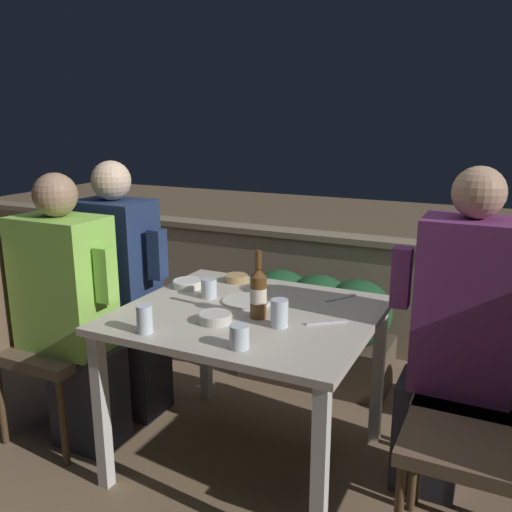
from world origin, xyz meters
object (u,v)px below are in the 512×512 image
at_px(chair_right_near, 512,412).
at_px(beer_bottle, 258,292).
at_px(person_navy_jumper, 123,289).
at_px(person_purple_stripe, 455,336).
at_px(person_green_blouse, 71,313).
at_px(chair_left_far, 92,298).
at_px(chair_right_far, 512,370).
at_px(chair_left_near, 39,318).

height_order(chair_right_near, beer_bottle, beer_bottle).
bearing_deg(person_navy_jumper, chair_right_near, -8.97).
bearing_deg(person_purple_stripe, person_green_blouse, -167.02).
bearing_deg(chair_right_near, person_green_blouse, -178.59).
xyz_separation_m(chair_left_far, chair_right_near, (1.99, -0.28, 0.00)).
bearing_deg(chair_left_far, beer_bottle, -10.34).
xyz_separation_m(chair_right_far, person_purple_stripe, (-0.21, -0.00, 0.10)).
distance_m(person_purple_stripe, beer_bottle, 0.78).
distance_m(chair_left_near, beer_bottle, 1.11).
bearing_deg(person_purple_stripe, chair_right_near, -56.61).
bearing_deg(chair_left_near, person_navy_jumper, 53.67).
xyz_separation_m(chair_left_far, chair_right_far, (1.98, 0.04, 0.00)).
xyz_separation_m(chair_left_near, chair_left_far, (0.03, 0.33, 0.00)).
relative_size(person_navy_jumper, chair_right_near, 1.33).
bearing_deg(beer_bottle, chair_right_near, -5.46).
relative_size(person_purple_stripe, beer_bottle, 4.77).
relative_size(chair_right_near, person_purple_stripe, 0.73).
height_order(chair_left_near, person_purple_stripe, person_purple_stripe).
relative_size(chair_left_far, person_purple_stripe, 0.73).
xyz_separation_m(chair_left_near, person_navy_jumper, (0.24, 0.33, 0.08)).
height_order(person_green_blouse, chair_left_far, person_green_blouse).
distance_m(chair_left_near, person_navy_jumper, 0.41).
height_order(chair_right_near, person_purple_stripe, person_purple_stripe).
xyz_separation_m(chair_left_near, beer_bottle, (1.08, 0.13, 0.24)).
height_order(chair_left_near, chair_right_near, same).
height_order(person_navy_jumper, chair_right_near, person_navy_jumper).
relative_size(chair_left_far, beer_bottle, 3.50).
relative_size(chair_right_far, beer_bottle, 3.50).
distance_m(chair_left_near, person_green_blouse, 0.22).
height_order(person_navy_jumper, beer_bottle, person_navy_jumper).
distance_m(chair_left_far, chair_right_near, 2.01).
relative_size(chair_left_near, person_green_blouse, 0.77).
bearing_deg(chair_left_far, chair_left_near, -95.56).
distance_m(person_green_blouse, beer_bottle, 0.90).
bearing_deg(chair_left_near, beer_bottle, 7.13).
distance_m(chair_left_near, chair_right_near, 2.02).
bearing_deg(chair_right_near, person_purple_stripe, 123.39).
xyz_separation_m(chair_right_near, person_purple_stripe, (-0.21, 0.32, 0.10)).
bearing_deg(beer_bottle, chair_left_near, -172.87).
bearing_deg(person_navy_jumper, chair_left_near, -126.33).
distance_m(chair_left_near, person_purple_stripe, 1.85).
bearing_deg(person_navy_jumper, chair_left_far, 180.00).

